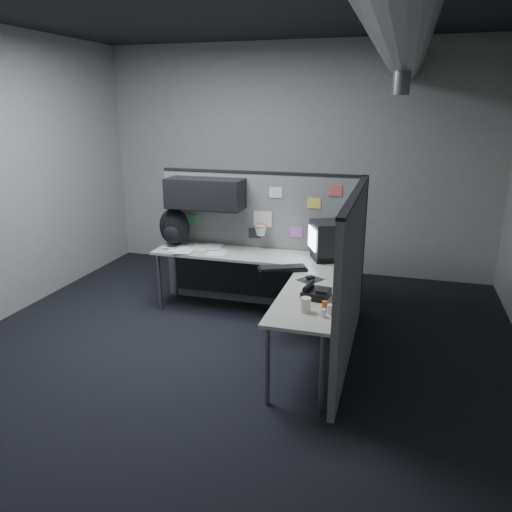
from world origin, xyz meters
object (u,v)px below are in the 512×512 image
(keyboard, at_px, (282,268))
(backpack, at_px, (174,228))
(desk, at_px, (266,273))
(monitor, at_px, (329,240))
(phone, at_px, (316,292))

(keyboard, relative_size, backpack, 1.15)
(desk, relative_size, keyboard, 4.39)
(desk, bearing_deg, monitor, 26.28)
(monitor, relative_size, phone, 1.82)
(monitor, height_order, backpack, backpack)
(keyboard, bearing_deg, monitor, 71.37)
(keyboard, distance_m, phone, 0.78)
(phone, relative_size, backpack, 0.59)
(desk, xyz_separation_m, phone, (0.68, -0.84, 0.16))
(keyboard, relative_size, phone, 1.94)
(keyboard, bearing_deg, backpack, 178.52)
(desk, distance_m, backpack, 1.34)
(monitor, distance_m, keyboard, 0.68)
(desk, height_order, keyboard, keyboard)
(monitor, xyz_separation_m, phone, (0.05, -1.15, -0.18))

